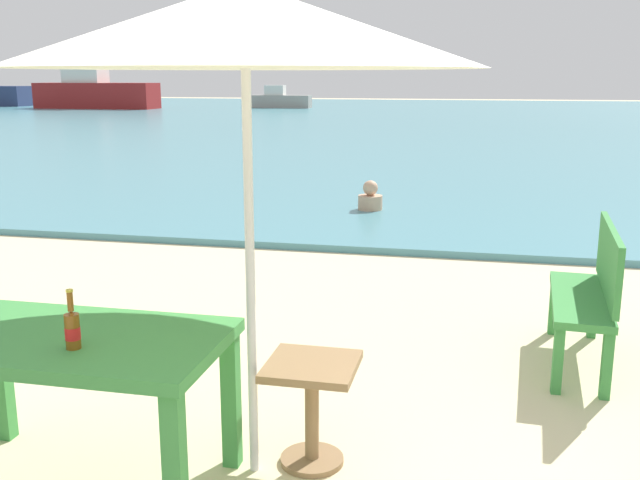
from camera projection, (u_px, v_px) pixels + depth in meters
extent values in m
cube|color=teal|center=(465.00, 119.00, 31.63)|extent=(120.00, 50.00, 0.08)
cube|color=#3D8C42|center=(70.00, 341.00, 3.29)|extent=(1.40, 0.80, 0.06)
cube|color=#3D8C42|center=(175.00, 472.00, 2.92)|extent=(0.08, 0.08, 0.70)
cube|color=#3D8C42|center=(2.00, 377.00, 3.83)|extent=(0.08, 0.08, 0.70)
cube|color=#3D8C42|center=(231.00, 400.00, 3.57)|extent=(0.08, 0.08, 0.70)
cylinder|color=brown|center=(73.00, 331.00, 3.11)|extent=(0.06, 0.06, 0.16)
cone|color=brown|center=(71.00, 314.00, 3.09)|extent=(0.06, 0.06, 0.03)
cylinder|color=brown|center=(70.00, 301.00, 3.08)|extent=(0.03, 0.03, 0.09)
cylinder|color=red|center=(73.00, 333.00, 3.11)|extent=(0.07, 0.07, 0.05)
cylinder|color=gold|center=(69.00, 291.00, 3.07)|extent=(0.03, 0.03, 0.01)
cylinder|color=silver|center=(250.00, 244.00, 3.34)|extent=(0.04, 0.04, 2.30)
cone|color=silver|center=(245.00, 26.00, 3.12)|extent=(2.10, 2.10, 0.36)
cube|color=olive|center=(312.00, 366.00, 3.54)|extent=(0.44, 0.44, 0.04)
cylinder|color=olive|center=(312.00, 417.00, 3.60)|extent=(0.07, 0.07, 0.50)
cylinder|color=olive|center=(312.00, 460.00, 3.66)|extent=(0.32, 0.32, 0.03)
cube|color=#3D8C42|center=(580.00, 299.00, 4.84)|extent=(0.44, 1.22, 0.05)
cube|color=#3D8C42|center=(609.00, 260.00, 4.73)|extent=(0.12, 1.20, 0.44)
cube|color=#3D8C42|center=(553.00, 307.00, 5.44)|extent=(0.06, 0.06, 0.42)
cube|color=#3D8C42|center=(558.00, 361.00, 4.41)|extent=(0.06, 0.06, 0.42)
cube|color=#3D8C42|center=(593.00, 310.00, 5.37)|extent=(0.06, 0.06, 0.42)
cube|color=#3D8C42|center=(607.00, 366.00, 4.34)|extent=(0.06, 0.06, 0.42)
cylinder|color=tan|center=(370.00, 202.00, 10.11)|extent=(0.34, 0.34, 0.20)
sphere|color=tan|center=(370.00, 188.00, 10.06)|extent=(0.21, 0.21, 0.21)
cube|color=maroon|center=(97.00, 96.00, 41.29)|extent=(7.00, 1.91, 1.43)
cube|color=silver|center=(85.00, 73.00, 41.14)|extent=(2.23, 1.43, 1.11)
cube|color=gray|center=(281.00, 101.00, 42.12)|extent=(3.54, 0.96, 0.72)
cube|color=silver|center=(275.00, 90.00, 42.05)|extent=(1.13, 0.72, 0.56)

